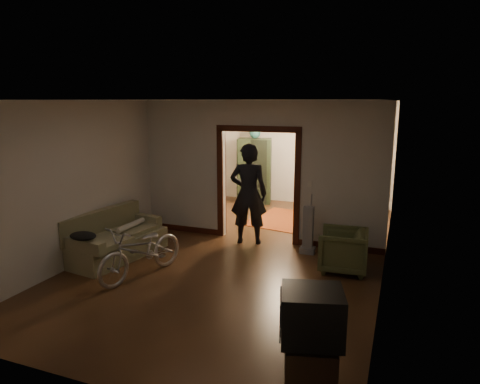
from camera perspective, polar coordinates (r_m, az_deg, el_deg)
The scene contains 24 objects.
floor at distance 8.22m, azimuth 0.75°, elevation -7.80°, with size 5.00×8.50×0.01m, color #341E10.
ceiling at distance 7.73m, azimuth 0.81°, elevation 12.12°, with size 5.00×8.50×0.01m, color white.
wall_back at distance 11.90m, azimuth 7.89°, elevation 5.22°, with size 5.00×0.02×2.80m, color beige.
wall_left at distance 9.02m, azimuth -14.32°, elevation 2.80°, with size 0.02×8.50×2.80m, color beige.
wall_right at distance 7.39m, azimuth 19.29°, elevation 0.53°, with size 0.02×8.50×2.80m, color beige.
partition_wall at distance 8.55m, azimuth 2.52°, elevation 2.68°, with size 5.00×0.14×2.80m, color beige.
door_casing at distance 8.61m, azimuth 2.50°, elevation 0.71°, with size 1.74×0.20×2.32m, color #34140B.
far_window at distance 11.70m, azimuth 11.22°, elevation 5.73°, with size 0.98×0.06×1.28m, color black.
chandelier at distance 10.13m, azimuth 5.75°, elevation 9.49°, with size 0.24×0.24×0.24m, color #FFE0A5.
light_switch at distance 8.24m, azimuth 9.28°, elevation 1.12°, with size 0.08×0.01×0.12m, color silver.
sofa at distance 8.07m, azimuth -16.13°, elevation -5.46°, with size 0.84×1.86×0.85m, color #6F6E4A.
rolled_paper at distance 8.22m, azimuth -14.36°, elevation -4.30°, with size 0.10×0.10×0.79m, color beige.
jacket at distance 7.30m, azimuth -20.21°, elevation -5.52°, with size 0.45×0.34×0.13m, color black.
bicycle at distance 7.09m, azimuth -12.97°, elevation -7.61°, with size 0.58×1.68×0.88m, color silver.
armchair at distance 7.38m, azimuth 13.57°, elevation -7.56°, with size 0.76×0.78×0.71m, color #4B552F.
tv_stand at distance 4.63m, azimuth 9.33°, elevation -21.74°, with size 0.50×0.45×0.45m, color black.
crt_tv at distance 4.36m, azimuth 9.58°, elevation -15.88°, with size 0.59×0.53×0.51m, color black.
vacuum at distance 8.06m, azimuth 9.07°, elevation -5.00°, with size 0.28×0.22×0.90m, color gray.
person at distance 8.40m, azimuth 1.14°, elevation -0.27°, with size 0.73×0.48×2.00m, color black.
oriental_rug at distance 10.33m, azimuth 5.86°, elevation -3.65°, with size 1.41×1.85×0.01m, color maroon.
locker at distance 11.82m, azimuth 1.97°, elevation 2.82°, with size 0.90×0.50×1.79m, color #202D1B.
globe at distance 11.70m, azimuth 2.00°, elevation 7.87°, with size 0.30×0.30×0.30m, color #1E5972.
desk at distance 11.17m, azimuth 11.76°, elevation -0.60°, with size 1.06×0.59×0.79m, color black.
desk_chair at distance 10.94m, azimuth 9.18°, elevation -0.58°, with size 0.38×0.38×0.85m, color black.
Camera 1 is at (2.66, -7.26, 2.79)m, focal length 32.00 mm.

